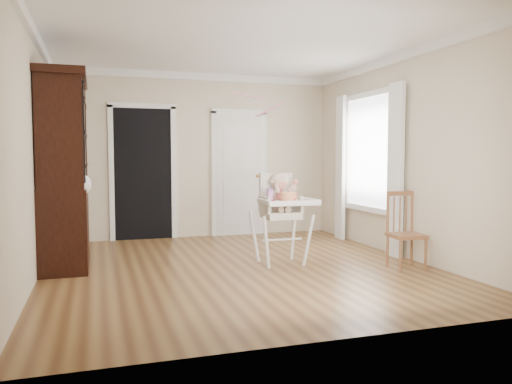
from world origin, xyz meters
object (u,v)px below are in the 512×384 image
object	(u,v)px
cake	(289,197)
china_cabinet	(64,171)
high_chair	(281,207)
dining_chair	(405,233)
sippy_cup	(270,194)

from	to	relation	value
cake	china_cabinet	bearing A→B (deg)	159.10
high_chair	dining_chair	bearing A→B (deg)	-27.37
high_chair	china_cabinet	xyz separation A→B (m)	(-2.53, 0.66, 0.44)
sippy_cup	china_cabinet	xyz separation A→B (m)	(-2.34, 0.81, 0.27)
china_cabinet	dining_chair	xyz separation A→B (m)	(3.85, -1.36, -0.73)
sippy_cup	high_chair	bearing A→B (deg)	36.65
cake	dining_chair	xyz separation A→B (m)	(1.33, -0.39, -0.43)
dining_chair	china_cabinet	bearing A→B (deg)	166.42
cake	sippy_cup	size ratio (longest dim) A/B	1.25
cake	china_cabinet	world-z (taller)	china_cabinet
sippy_cup	dining_chair	xyz separation A→B (m)	(1.51, -0.55, -0.45)
cake	sippy_cup	xyz separation A→B (m)	(-0.18, 0.15, 0.03)
sippy_cup	china_cabinet	size ratio (longest dim) A/B	0.08
cake	dining_chair	world-z (taller)	dining_chair
sippy_cup	dining_chair	size ratio (longest dim) A/B	0.21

